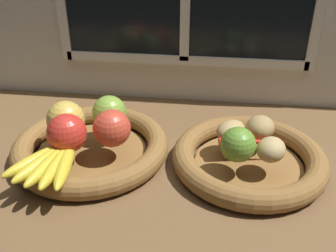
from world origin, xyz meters
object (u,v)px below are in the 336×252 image
object	(u,v)px
fruit_bowl_right	(249,158)
apple_red_front	(67,133)
apple_golden_left	(66,120)
chili_pepper	(254,142)
lime_near	(238,144)
potato_back	(260,127)
fruit_bowl_left	(91,147)
banana_bunch_front	(52,162)
apple_red_right	(112,128)
apple_green_back	(109,112)
potato_oblong	(231,131)
potato_small	(271,149)

from	to	relation	value
fruit_bowl_right	apple_red_front	distance (cm)	36.93
apple_golden_left	chili_pepper	world-z (taller)	apple_golden_left
lime_near	chili_pepper	xyz separation A→B (cm)	(3.52, 5.28, -2.39)
apple_golden_left	potato_back	bearing A→B (deg)	6.83
fruit_bowl_left	chili_pepper	size ratio (longest dim) A/B	2.36
apple_golden_left	banana_bunch_front	distance (cm)	11.68
fruit_bowl_left	apple_red_front	distance (cm)	8.63
apple_red_right	chili_pepper	world-z (taller)	apple_red_right
apple_green_back	chili_pepper	world-z (taller)	apple_green_back
apple_red_front	potato_back	size ratio (longest dim) A/B	1.19
fruit_bowl_left	potato_oblong	size ratio (longest dim) A/B	4.89
fruit_bowl_left	potato_back	xyz separation A→B (cm)	(35.60, 4.82, 4.78)
apple_red_front	lime_near	size ratio (longest dim) A/B	1.15
fruit_bowl_right	apple_red_front	xyz separation A→B (cm)	(-36.01, -5.26, 6.33)
fruit_bowl_right	apple_green_back	size ratio (longest dim) A/B	4.24
fruit_bowl_right	potato_small	distance (cm)	6.86
apple_golden_left	potato_oblong	size ratio (longest dim) A/B	1.17
potato_back	lime_near	world-z (taller)	lime_near
banana_bunch_front	chili_pepper	distance (cm)	39.66
apple_green_back	banana_bunch_front	size ratio (longest dim) A/B	0.45
banana_bunch_front	potato_oblong	xyz separation A→B (cm)	(33.05, 14.40, 0.78)
potato_small	lime_near	world-z (taller)	lime_near
apple_red_right	apple_green_back	bearing A→B (deg)	109.14
apple_green_back	potato_oblong	bearing A→B (deg)	-3.82
potato_oblong	chili_pepper	size ratio (longest dim) A/B	0.48
apple_red_right	potato_oblong	world-z (taller)	apple_red_right
apple_red_front	lime_near	world-z (taller)	apple_red_front
fruit_bowl_left	potato_small	xyz separation A→B (cm)	(36.92, -3.50, 4.74)
apple_red_right	banana_bunch_front	world-z (taller)	apple_red_right
potato_back	chili_pepper	xyz separation A→B (cm)	(-1.50, -3.78, -1.35)
fruit_bowl_left	potato_back	distance (cm)	36.24
fruit_bowl_right	apple_golden_left	world-z (taller)	apple_golden_left
fruit_bowl_left	potato_back	world-z (taller)	potato_back
chili_pepper	fruit_bowl_right	bearing A→B (deg)	-130.80
apple_golden_left	potato_small	size ratio (longest dim) A/B	1.30
apple_golden_left	potato_back	world-z (taller)	apple_golden_left
apple_red_front	lime_near	distance (cm)	33.20
banana_bunch_front	apple_red_right	bearing A→B (deg)	45.24
apple_red_right	apple_red_front	world-z (taller)	apple_red_front
fruit_bowl_left	potato_back	bearing A→B (deg)	7.71
potato_back	chili_pepper	size ratio (longest dim) A/B	0.47
fruit_bowl_left	apple_golden_left	world-z (taller)	apple_golden_left
chili_pepper	fruit_bowl_left	bearing A→B (deg)	174.60
apple_red_right	chili_pepper	distance (cm)	28.80
apple_golden_left	chili_pepper	distance (cm)	39.00
apple_red_right	apple_red_front	distance (cm)	8.80
potato_oblong	lime_near	xyz separation A→B (cm)	(1.11, -7.31, 1.29)
apple_golden_left	potato_back	distance (cm)	40.69
fruit_bowl_right	apple_green_back	xyz separation A→B (cm)	(-30.20, 4.82, 6.12)
apple_golden_left	banana_bunch_front	world-z (taller)	apple_golden_left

